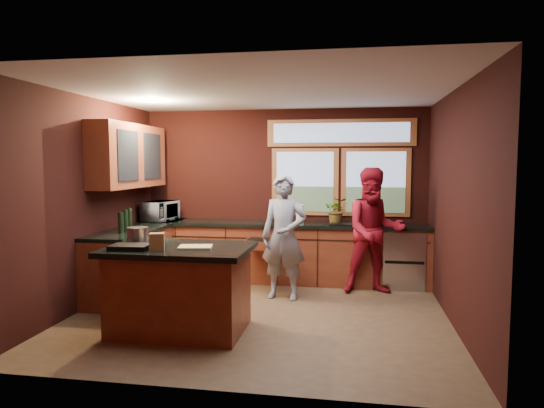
% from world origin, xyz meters
% --- Properties ---
extents(floor, '(4.50, 4.50, 0.00)m').
position_xyz_m(floor, '(0.00, 0.00, 0.00)').
color(floor, brown).
rests_on(floor, ground).
extents(room_shell, '(4.52, 4.02, 2.71)m').
position_xyz_m(room_shell, '(-0.60, 0.32, 1.80)').
color(room_shell, black).
rests_on(room_shell, ground).
extents(back_counter, '(4.50, 0.64, 0.93)m').
position_xyz_m(back_counter, '(0.20, 1.70, 0.46)').
color(back_counter, '#592415').
rests_on(back_counter, floor).
extents(left_counter, '(0.64, 2.30, 0.93)m').
position_xyz_m(left_counter, '(-1.95, 0.85, 0.47)').
color(left_counter, '#592415').
rests_on(left_counter, floor).
extents(island, '(1.55, 1.05, 0.95)m').
position_xyz_m(island, '(-0.76, -0.70, 0.48)').
color(island, '#592415').
rests_on(island, floor).
extents(person_grey, '(0.67, 0.48, 1.70)m').
position_xyz_m(person_grey, '(0.19, 0.77, 0.85)').
color(person_grey, slate).
rests_on(person_grey, floor).
extents(person_red, '(0.98, 0.83, 1.79)m').
position_xyz_m(person_red, '(1.41, 1.25, 0.89)').
color(person_red, maroon).
rests_on(person_red, floor).
extents(microwave, '(0.49, 0.63, 0.31)m').
position_xyz_m(microwave, '(-1.92, 1.59, 1.09)').
color(microwave, '#999999').
rests_on(microwave, left_counter).
extents(potted_plant, '(0.35, 0.31, 0.39)m').
position_xyz_m(potted_plant, '(0.86, 1.75, 1.13)').
color(potted_plant, '#999999').
rests_on(potted_plant, back_counter).
extents(paper_towel, '(0.12, 0.12, 0.28)m').
position_xyz_m(paper_towel, '(0.30, 1.70, 1.07)').
color(paper_towel, white).
rests_on(paper_towel, back_counter).
extents(cutting_board, '(0.39, 0.31, 0.02)m').
position_xyz_m(cutting_board, '(-0.56, -0.75, 0.95)').
color(cutting_board, tan).
rests_on(cutting_board, island).
extents(stock_pot, '(0.24, 0.24, 0.18)m').
position_xyz_m(stock_pot, '(-1.31, -0.55, 1.03)').
color(stock_pot, '#AAAAAF').
rests_on(stock_pot, island).
extents(paper_bag, '(0.18, 0.16, 0.18)m').
position_xyz_m(paper_bag, '(-0.91, -0.95, 1.03)').
color(paper_bag, brown).
rests_on(paper_bag, island).
extents(black_tray, '(0.42, 0.31, 0.05)m').
position_xyz_m(black_tray, '(-1.21, -0.95, 0.97)').
color(black_tray, black).
rests_on(black_tray, island).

